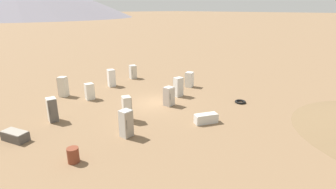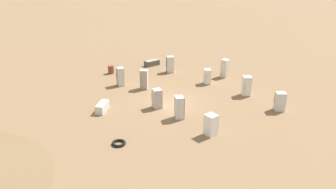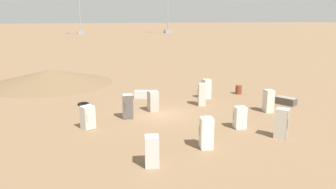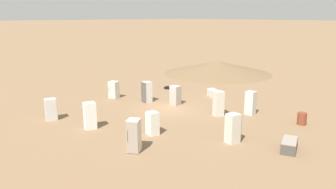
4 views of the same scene
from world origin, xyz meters
The scene contains 15 objects.
ground_plane centered at (0.00, 0.00, 0.00)m, with size 1000.00×1000.00×0.00m, color #846647.
discarded_fridge_0 centered at (-4.73, -3.66, 0.73)m, with size 0.71×0.82×1.45m.
discarded_fridge_1 centered at (3.42, -5.34, 0.88)m, with size 0.74×0.74×1.76m.
discarded_fridge_2 centered at (-8.11, 3.47, 0.77)m, with size 0.92×0.85×1.54m.
discarded_fridge_3 centered at (-7.02, -0.04, 0.88)m, with size 0.87×0.85×1.76m.
discarded_fridge_4 centered at (1.19, 0.43, 0.79)m, with size 0.78×0.78×1.59m.
discarded_fridge_5 centered at (5.55, -0.07, 0.34)m, with size 1.25×1.75×0.68m.
discarded_fridge_6 centered at (-0.01, 2.71, 0.88)m, with size 0.72×0.78×1.77m.
discarded_fridge_7 centered at (-7.17, -5.02, 0.92)m, with size 0.98×0.96×1.83m.
discarded_fridge_8 centered at (1.42, -3.90, 0.92)m, with size 0.84×0.80×1.83m.
discarded_fridge_9 centered at (-1.38, 5.71, 0.77)m, with size 0.97×0.98×1.53m.
discarded_fridge_10 centered at (-0.79, -10.66, 0.30)m, with size 1.84×1.36×0.61m.
discarded_fridge_11 centered at (-2.15, -7.84, 0.87)m, with size 0.85×0.73×1.74m.
scrap_tire centered at (4.93, 5.34, 0.09)m, with size 0.93×0.93×0.18m.
rusty_barrel centered at (3.96, -9.07, 0.42)m, with size 0.61×0.61×0.83m.
Camera 2 is at (6.56, 24.08, 11.37)m, focal length 35.00 mm.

